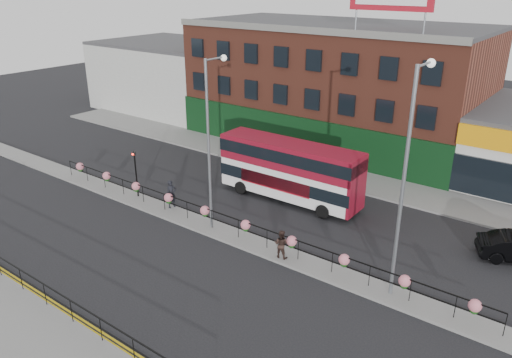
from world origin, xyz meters
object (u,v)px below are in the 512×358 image
Objects in this scene: pedestrian_b at (281,244)px; lamp_column_west at (211,131)px; pedestrian_a at (171,194)px; double_decker_bus at (290,165)px; lamp_column_east at (408,166)px.

lamp_column_west reaches higher than pedestrian_b.
lamp_column_west reaches higher than pedestrian_a.
double_decker_bus is 5.37× the size of pedestrian_a.
pedestrian_b is at bearing -7.13° from lamp_column_west.
pedestrian_a is 1.17× the size of pedestrian_b.
lamp_column_east reaches higher than pedestrian_a.
double_decker_bus is at bearing 77.05° from lamp_column_west.
pedestrian_a is 6.22m from lamp_column_west.
pedestrian_a is at bearing -17.24° from pedestrian_b.
double_decker_bus is 0.93× the size of lamp_column_east.
double_decker_bus is 7.85m from pedestrian_b.
lamp_column_west is at bearing -179.73° from lamp_column_east.
lamp_column_east reaches higher than pedestrian_b.
lamp_column_east is (5.91, 0.71, 5.51)m from pedestrian_b.
lamp_column_east reaches higher than double_decker_bus.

